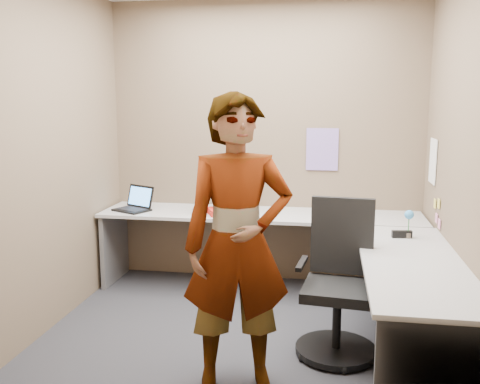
% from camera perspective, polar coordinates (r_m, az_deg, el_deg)
% --- Properties ---
extents(ground, '(3.00, 3.00, 0.00)m').
position_cam_1_polar(ground, '(4.26, 0.33, -14.65)').
color(ground, '#232327').
rests_on(ground, ground).
extents(wall_back, '(3.00, 0.00, 3.00)m').
position_cam_1_polar(wall_back, '(5.18, 2.66, 5.22)').
color(wall_back, brown).
rests_on(wall_back, ground).
extents(wall_right, '(0.00, 2.70, 2.70)m').
position_cam_1_polar(wall_right, '(3.95, 22.39, 3.02)').
color(wall_right, brown).
rests_on(wall_right, ground).
extents(wall_left, '(0.00, 2.70, 2.70)m').
position_cam_1_polar(wall_left, '(4.40, -19.37, 3.83)').
color(wall_left, brown).
rests_on(wall_left, ground).
extents(desk, '(2.98, 2.58, 0.73)m').
position_cam_1_polar(desk, '(4.38, 6.84, -5.84)').
color(desk, '#AAAAAA').
rests_on(desk, ground).
extents(paper_ream, '(0.35, 0.32, 0.06)m').
position_cam_1_polar(paper_ream, '(4.89, -1.63, -2.06)').
color(paper_ream, red).
rests_on(paper_ream, desk).
extents(monitor, '(0.44, 0.24, 0.44)m').
position_cam_1_polar(monitor, '(4.85, -1.60, 1.34)').
color(monitor, black).
rests_on(monitor, paper_ream).
extents(laptop, '(0.40, 0.38, 0.23)m').
position_cam_1_polar(laptop, '(5.17, -11.09, -1.27)').
color(laptop, black).
rests_on(laptop, desk).
extents(trackball_mouse, '(0.12, 0.08, 0.07)m').
position_cam_1_polar(trackball_mouse, '(4.97, -4.37, -1.94)').
color(trackball_mouse, '#B7B7BC').
rests_on(trackball_mouse, desk).
extents(origami, '(0.10, 0.10, 0.06)m').
position_cam_1_polar(origami, '(4.88, -0.71, -2.07)').
color(origami, white).
rests_on(origami, desk).
extents(stapler, '(0.15, 0.06, 0.05)m').
position_cam_1_polar(stapler, '(4.26, 16.88, -4.33)').
color(stapler, black).
rests_on(stapler, desk).
extents(flower, '(0.07, 0.07, 0.22)m').
position_cam_1_polar(flower, '(4.24, 17.57, -2.81)').
color(flower, brown).
rests_on(flower, desk).
extents(calendar_purple, '(0.30, 0.01, 0.40)m').
position_cam_1_polar(calendar_purple, '(5.14, 8.76, 4.52)').
color(calendar_purple, '#846BB7').
rests_on(calendar_purple, wall_back).
extents(calendar_white, '(0.01, 0.28, 0.38)m').
position_cam_1_polar(calendar_white, '(4.84, 19.89, 3.12)').
color(calendar_white, white).
rests_on(calendar_white, wall_right).
extents(sticky_note_a, '(0.01, 0.07, 0.07)m').
position_cam_1_polar(sticky_note_a, '(4.54, 20.43, -1.16)').
color(sticky_note_a, '#F2E059').
rests_on(sticky_note_a, wall_right).
extents(sticky_note_b, '(0.01, 0.07, 0.07)m').
position_cam_1_polar(sticky_note_b, '(4.61, 20.22, -2.63)').
color(sticky_note_b, pink).
rests_on(sticky_note_b, wall_right).
extents(sticky_note_c, '(0.01, 0.07, 0.07)m').
position_cam_1_polar(sticky_note_c, '(4.50, 20.48, -3.20)').
color(sticky_note_c, pink).
rests_on(sticky_note_c, wall_right).
extents(sticky_note_d, '(0.01, 0.07, 0.07)m').
position_cam_1_polar(sticky_note_d, '(4.69, 20.08, -1.18)').
color(sticky_note_d, '#F2E059').
rests_on(sticky_note_d, wall_right).
extents(office_chair, '(0.57, 0.57, 1.06)m').
position_cam_1_polar(office_chair, '(3.86, 10.46, -10.51)').
color(office_chair, black).
rests_on(office_chair, ground).
extents(person, '(0.76, 0.60, 1.82)m').
position_cam_1_polar(person, '(3.24, -0.24, -5.58)').
color(person, '#999399').
rests_on(person, ground).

